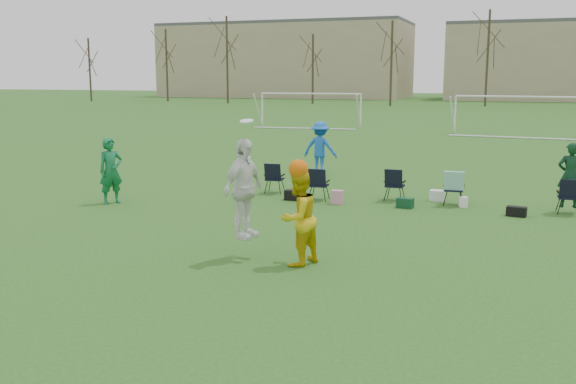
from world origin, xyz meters
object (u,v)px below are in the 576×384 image
at_px(center_contest, 272,203).
at_px(goal_mid, 516,104).
at_px(goal_left, 311,100).
at_px(fielder_green_near, 111,171).
at_px(fielder_blue, 320,148).

xyz_separation_m(center_contest, goal_mid, (4.06, 30.79, 0.72)).
bearing_deg(goal_left, fielder_green_near, -88.35).
relative_size(center_contest, goal_mid, 0.38).
bearing_deg(fielder_blue, goal_left, -69.62).
relative_size(center_contest, goal_left, 0.38).
xyz_separation_m(center_contest, goal_left, (-9.94, 32.79, 0.72)).
height_order(fielder_green_near, goal_left, goal_left).
bearing_deg(goal_mid, goal_left, 175.87).
bearing_deg(fielder_green_near, center_contest, -87.48).
height_order(fielder_green_near, fielder_blue, fielder_blue).
xyz_separation_m(fielder_blue, center_contest, (2.57, -11.47, 0.21)).
height_order(goal_left, goal_mid, same).
bearing_deg(goal_mid, fielder_green_near, -107.63).
xyz_separation_m(fielder_green_near, goal_mid, (10.64, 26.83, 0.96)).
relative_size(fielder_green_near, center_contest, 0.68).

